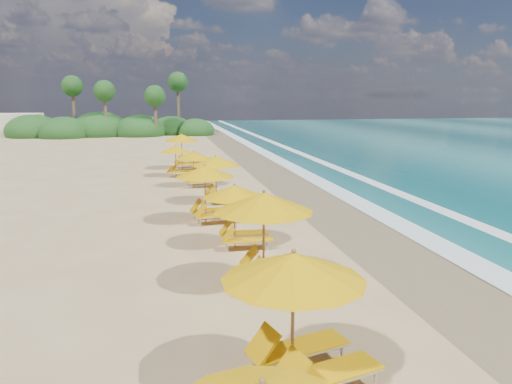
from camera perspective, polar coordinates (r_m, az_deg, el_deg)
The scene contains 13 objects.
ground at distance 20.25m, azimuth 0.00°, elevation -3.33°, with size 160.00×160.00×0.00m, color tan.
wet_sand at distance 21.37m, azimuth 10.59°, elevation -2.73°, with size 4.00×160.00×0.01m, color #7F6B4C.
surf_foam at distance 22.50m, azimuth 16.99°, elevation -2.28°, with size 4.00×160.00×0.01m.
station_1 at distance 8.81m, azimuth 5.44°, elevation -13.37°, with size 3.18×3.08×2.55m.
station_2 at distance 13.00m, azimuth 1.80°, elevation -4.80°, with size 3.03×2.84×2.68m.
station_3 at distance 16.56m, azimuth -1.91°, elevation -2.25°, with size 2.39×2.21×2.20m.
station_4 at distance 19.85m, azimuth -5.41°, elevation 0.29°, with size 2.76×2.61×2.39m.
station_5 at distance 23.40m, azimuth -4.22°, elevation 1.88°, with size 2.56×2.38×2.32m.
station_6 at distance 27.73m, azimuth -6.95°, elevation 2.98°, with size 2.44×2.33×2.06m.
station_7 at distance 31.41m, azimuth -9.09°, elevation 3.82°, with size 2.61×2.59×1.99m.
station_8 at distance 34.57m, azimuth -8.31°, elevation 4.99°, with size 2.69×2.47×2.51m.
treeline at distance 65.14m, azimuth -16.82°, elevation 7.15°, with size 25.80×8.80×9.74m.
beach_building at distance 69.72m, azimuth -26.64°, elevation 7.01°, with size 7.00×5.00×2.80m, color beige.
Camera 1 is at (-3.86, -19.21, 5.09)m, focal length 34.34 mm.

